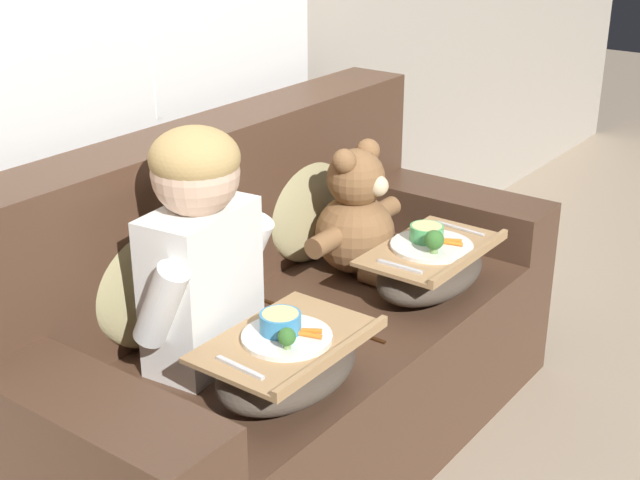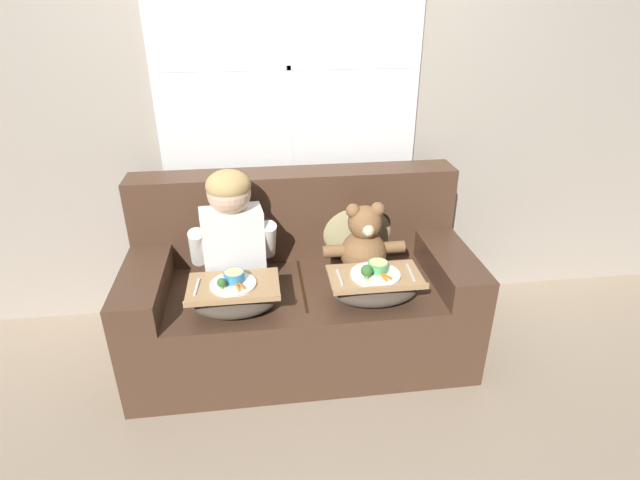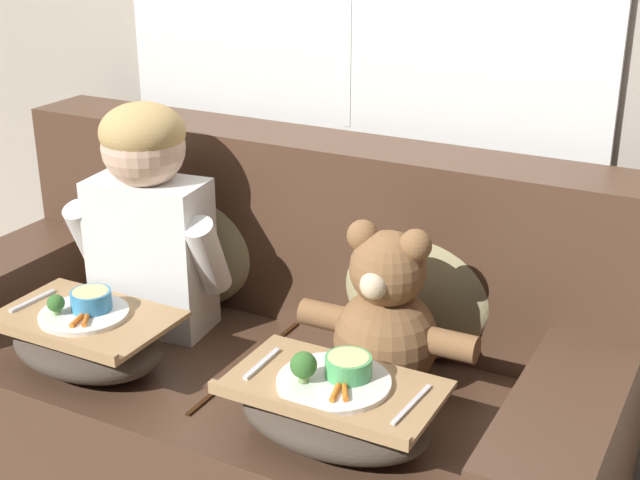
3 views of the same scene
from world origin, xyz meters
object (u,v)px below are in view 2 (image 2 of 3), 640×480
at_px(lap_tray_child, 234,297).
at_px(throw_pillow_behind_teddy, 357,225).
at_px(child_figure, 232,224).
at_px(teddy_bear, 364,245).
at_px(throw_pillow_behind_child, 235,232).
at_px(couch, 300,291).
at_px(lap_tray_teddy, 375,287).

bearing_deg(lap_tray_child, throw_pillow_behind_teddy, 34.83).
bearing_deg(lap_tray_child, child_figure, 89.94).
xyz_separation_m(throw_pillow_behind_teddy, teddy_bear, (0.00, -0.21, -0.02)).
height_order(throw_pillow_behind_child, teddy_bear, throw_pillow_behind_child).
distance_m(couch, throw_pillow_behind_child, 0.50).
xyz_separation_m(couch, throw_pillow_behind_child, (-0.35, 0.17, 0.32)).
relative_size(lap_tray_child, lap_tray_teddy, 0.95).
height_order(couch, lap_tray_teddy, couch).
relative_size(teddy_bear, lap_tray_child, 1.03).
bearing_deg(couch, child_figure, -173.19).
height_order(teddy_bear, lap_tray_teddy, teddy_bear).
distance_m(child_figure, lap_tray_teddy, 0.79).
height_order(throw_pillow_behind_teddy, lap_tray_child, throw_pillow_behind_teddy).
bearing_deg(couch, throw_pillow_behind_teddy, 25.55).
height_order(throw_pillow_behind_child, child_figure, child_figure).
distance_m(child_figure, teddy_bear, 0.71).
bearing_deg(lap_tray_teddy, throw_pillow_behind_teddy, 90.00).
distance_m(couch, lap_tray_child, 0.51).
relative_size(child_figure, lap_tray_child, 1.44).
bearing_deg(throw_pillow_behind_teddy, teddy_bear, -89.98).
relative_size(throw_pillow_behind_child, lap_tray_child, 1.01).
relative_size(couch, child_figure, 2.91).
bearing_deg(child_figure, teddy_bear, -0.39).
bearing_deg(throw_pillow_behind_child, couch, -25.55).
xyz_separation_m(child_figure, teddy_bear, (0.69, -0.00, -0.17)).
xyz_separation_m(throw_pillow_behind_teddy, child_figure, (-0.69, -0.21, 0.14)).
bearing_deg(lap_tray_child, lap_tray_teddy, -0.00).
height_order(throw_pillow_behind_teddy, lap_tray_teddy, throw_pillow_behind_teddy).
xyz_separation_m(couch, lap_tray_child, (-0.35, -0.32, 0.20)).
distance_m(throw_pillow_behind_child, lap_tray_child, 0.50).
height_order(couch, teddy_bear, couch).
bearing_deg(throw_pillow_behind_child, teddy_bear, -16.98).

